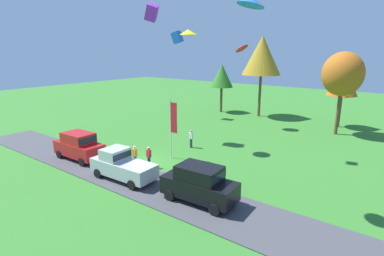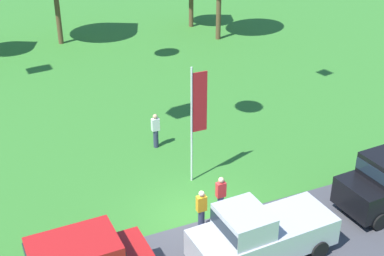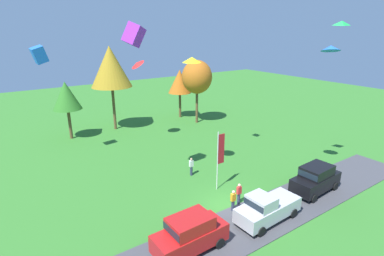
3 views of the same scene
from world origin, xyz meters
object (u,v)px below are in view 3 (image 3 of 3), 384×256
kite_delta_over_trees (331,48)px  kite_box_trailing_tail (39,55)px  person_watching_sky (239,194)px  car_suv_mid_row (316,178)px  flag_banner (220,153)px  person_beside_suv (191,167)px  kite_delta_mid_center (192,60)px  car_suv_near_entrance (190,233)px  car_pickup_far_end (266,208)px  tree_left_of_center (111,67)px  kite_diamond_near_flag (342,23)px  kite_box_low_drifter (134,35)px  tree_center_back (197,77)px  person_on_lawn (233,201)px  tree_far_left (180,82)px  kite_delta_high_right (137,64)px  tree_lone_near (66,96)px

kite_delta_over_trees → kite_box_trailing_tail: bearing=138.1°
person_watching_sky → car_suv_mid_row: bearing=-19.0°
car_suv_mid_row → flag_banner: bearing=141.5°
person_beside_suv → kite_delta_over_trees: 15.27m
flag_banner → kite_delta_mid_center: kite_delta_mid_center is taller
car_suv_near_entrance → car_pickup_far_end: (5.98, -0.55, -0.19)m
kite_delta_over_trees → flag_banner: bearing=158.1°
person_beside_suv → tree_left_of_center: size_ratio=0.16×
car_suv_near_entrance → kite_diamond_near_flag: (15.68, 1.66, 11.99)m
kite_box_low_drifter → kite_diamond_near_flag: kite_diamond_near_flag is taller
person_beside_suv → tree_center_back: 17.60m
person_watching_sky → kite_delta_over_trees: size_ratio=1.15×
kite_diamond_near_flag → person_on_lawn: bearing=179.9°
car_suv_mid_row → kite_delta_over_trees: bearing=36.8°
tree_far_left → kite_delta_over_trees: kite_delta_over_trees is taller
flag_banner → kite_diamond_near_flag: (9.47, -3.21, 10.05)m
person_watching_sky → person_beside_suv: same height
kite_box_low_drifter → tree_far_left: bearing=49.7°
kite_box_low_drifter → kite_delta_over_trees: kite_box_low_drifter is taller
person_beside_suv → kite_delta_over_trees: (8.84, -6.63, 10.53)m
person_on_lawn → tree_far_left: (10.15, 23.53, 4.60)m
kite_delta_high_right → tree_left_of_center: bearing=94.4°
car_pickup_far_end → kite_delta_mid_center: 12.65m
tree_center_back → flag_banner: size_ratio=1.74×
kite_box_low_drifter → kite_diamond_near_flag: (14.87, -6.73, 0.84)m
person_on_lawn → person_watching_sky: bearing=25.9°
car_pickup_far_end → kite_delta_high_right: 20.48m
car_pickup_far_end → kite_delta_high_right: bearing=92.0°
car_suv_mid_row → tree_far_left: tree_far_left is taller
car_pickup_far_end → tree_far_left: tree_far_left is taller
kite_box_trailing_tail → kite_delta_mid_center: (9.68, -10.33, -0.16)m
kite_delta_over_trees → tree_lone_near: bearing=123.9°
person_on_lawn → tree_left_of_center: size_ratio=0.16×
car_suv_near_entrance → tree_far_left: 29.68m
flag_banner → kite_box_trailing_tail: 18.48m
kite_diamond_near_flag → kite_delta_over_trees: size_ratio=0.73×
person_beside_suv → person_on_lawn: same height
flag_banner → person_beside_suv: bearing=100.0°
tree_left_of_center → tree_center_back: size_ratio=1.23×
kite_delta_high_right → kite_diamond_near_flag: kite_diamond_near_flag is taller
person_beside_suv → tree_left_of_center: (-0.85, 17.08, 7.44)m
tree_left_of_center → flag_banner: bearing=-86.0°
car_suv_mid_row → tree_left_of_center: 27.31m
kite_delta_over_trees → car_suv_mid_row: bearing=-143.2°
tree_left_of_center → tree_far_left: size_ratio=1.51×
tree_center_back → kite_box_low_drifter: bearing=-138.4°
person_beside_suv → tree_center_back: tree_center_back is taller
tree_left_of_center → person_beside_suv: bearing=-87.1°
car_pickup_far_end → kite_delta_over_trees: 13.52m
kite_delta_mid_center → kite_delta_high_right: kite_delta_mid_center is taller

